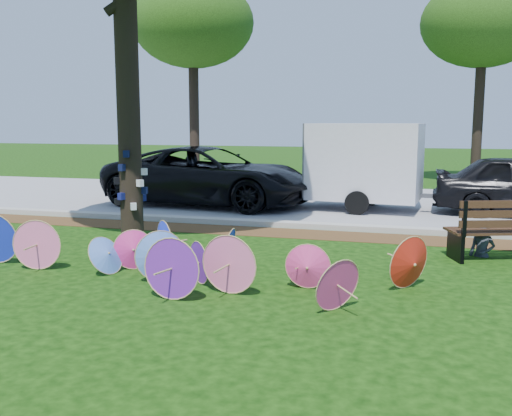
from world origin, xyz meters
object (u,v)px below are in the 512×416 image
(person_left, at_px, (484,223))
(cargo_trailer, at_px, (365,161))
(parasol_pile, at_px, (175,255))
(black_van, at_px, (209,176))
(park_bench, at_px, (506,229))

(person_left, bearing_deg, cargo_trailer, 129.58)
(parasol_pile, height_order, black_van, black_van)
(parasol_pile, bearing_deg, park_bench, 29.33)
(black_van, distance_m, cargo_trailer, 4.24)
(black_van, relative_size, park_bench, 2.95)
(parasol_pile, height_order, person_left, person_left)
(person_left, bearing_deg, black_van, 158.47)
(parasol_pile, height_order, park_bench, park_bench)
(black_van, relative_size, person_left, 5.01)
(cargo_trailer, xyz_separation_m, park_bench, (2.76, -4.78, -0.76))
(parasol_pile, xyz_separation_m, black_van, (-2.14, 7.25, 0.43))
(park_bench, bearing_deg, parasol_pile, -169.55)
(park_bench, distance_m, person_left, 0.36)
(parasol_pile, relative_size, person_left, 6.33)
(black_van, bearing_deg, parasol_pile, -158.00)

